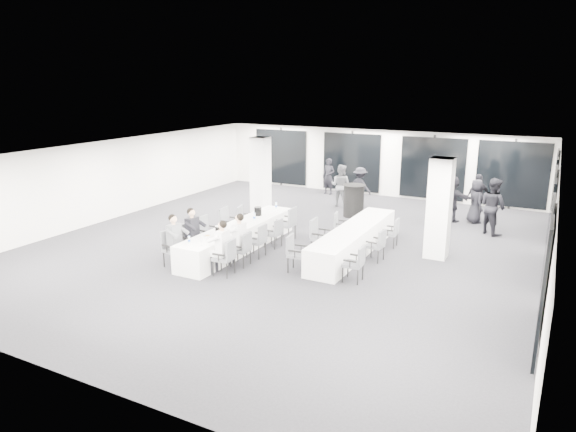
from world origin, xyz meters
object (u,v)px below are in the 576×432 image
(chair_main_right_near, at_px, (226,255))
(chair_main_right_mid, at_px, (258,239))
(chair_side_left_far, at_px, (340,224))
(chair_main_left_fourth, at_px, (228,222))
(standing_guest_e, at_px, (476,198))
(chair_main_left_second, at_px, (190,238))
(standing_guest_g, at_px, (329,174))
(standing_guest_d, at_px, (478,194))
(chair_main_left_far, at_px, (244,218))
(chair_side_right_far, at_px, (392,231))
(chair_side_left_mid, at_px, (319,234))
(chair_side_right_mid, at_px, (378,243))
(chair_main_right_second, at_px, (243,247))
(standing_guest_h, at_px, (493,203))
(chair_main_right_far, at_px, (288,222))
(chair_side_left_near, at_px, (295,251))
(banquet_table_main, at_px, (239,237))
(ice_bucket_far, at_px, (258,211))
(standing_guest_f, at_px, (452,196))
(chair_main_left_near, at_px, (172,246))
(banquet_table_side, at_px, (354,240))
(chair_side_right_near, at_px, (356,261))
(standing_guest_b, at_px, (341,183))
(cocktail_table, at_px, (354,200))
(standing_guest_c, at_px, (360,184))
(chair_main_right_fourth, at_px, (275,231))

(chair_main_right_near, bearing_deg, chair_main_right_mid, -4.30)
(chair_side_left_far, bearing_deg, chair_main_right_near, -30.44)
(chair_main_left_fourth, distance_m, standing_guest_e, 8.59)
(chair_main_left_second, distance_m, standing_guest_g, 9.46)
(chair_side_left_far, distance_m, standing_guest_d, 5.74)
(chair_main_left_far, height_order, chair_main_right_mid, chair_main_right_mid)
(chair_main_left_second, relative_size, chair_side_left_far, 1.14)
(chair_main_left_fourth, relative_size, standing_guest_g, 0.57)
(chair_side_right_far, height_order, standing_guest_e, standing_guest_e)
(chair_side_left_mid, distance_m, chair_side_right_mid, 1.68)
(chair_main_right_second, distance_m, standing_guest_h, 8.32)
(standing_guest_d, bearing_deg, chair_main_right_far, 3.68)
(chair_main_left_far, distance_m, chair_main_right_second, 3.13)
(chair_main_left_fourth, height_order, standing_guest_e, standing_guest_e)
(chair_main_right_far, distance_m, chair_side_right_mid, 3.10)
(standing_guest_d, bearing_deg, chair_side_left_near, 21.38)
(banquet_table_main, relative_size, ice_bucket_far, 18.98)
(chair_main_left_far, bearing_deg, banquet_table_main, 13.51)
(standing_guest_e, bearing_deg, standing_guest_f, 71.59)
(chair_main_left_near, height_order, standing_guest_h, standing_guest_h)
(standing_guest_g, bearing_deg, banquet_table_side, -54.66)
(banquet_table_main, bearing_deg, chair_side_right_near, -11.17)
(standing_guest_g, height_order, standing_guest_h, standing_guest_h)
(chair_main_right_second, xyz_separation_m, standing_guest_d, (4.81, 7.96, 0.39))
(standing_guest_d, relative_size, standing_guest_g, 1.04)
(banquet_table_side, relative_size, standing_guest_b, 2.67)
(chair_main_right_mid, bearing_deg, standing_guest_e, -37.40)
(chair_main_left_near, relative_size, standing_guest_e, 0.56)
(chair_main_right_second, bearing_deg, chair_side_right_far, -45.91)
(standing_guest_f, bearing_deg, chair_side_left_far, 70.24)
(standing_guest_h, bearing_deg, chair_main_right_mid, 83.77)
(cocktail_table, xyz_separation_m, chair_main_left_near, (-2.44, -7.13, -0.03))
(chair_side_right_mid, bearing_deg, chair_side_right_far, 6.27)
(chair_main_left_near, bearing_deg, standing_guest_c, 176.82)
(chair_main_right_near, height_order, standing_guest_f, standing_guest_f)
(chair_side_left_near, bearing_deg, chair_main_right_second, -84.82)
(chair_side_right_far, bearing_deg, standing_guest_c, 28.71)
(standing_guest_f, bearing_deg, standing_guest_d, -121.28)
(standing_guest_f, bearing_deg, chair_side_right_far, 90.10)
(chair_side_left_mid, relative_size, standing_guest_e, 0.59)
(chair_side_left_far, bearing_deg, chair_main_right_far, -72.48)
(banquet_table_side, xyz_separation_m, chair_main_left_second, (-3.89, -2.53, 0.19))
(standing_guest_e, bearing_deg, chair_main_left_near, 109.79)
(chair_main_right_far, xyz_separation_m, standing_guest_b, (-0.25, 4.91, 0.34))
(standing_guest_h, bearing_deg, chair_main_right_far, 72.75)
(chair_main_right_fourth, xyz_separation_m, standing_guest_h, (5.49, 4.46, 0.54))
(chair_side_right_near, bearing_deg, standing_guest_g, 25.54)
(chair_main_right_near, distance_m, chair_main_right_far, 3.36)
(banquet_table_side, bearing_deg, standing_guest_g, 118.56)
(chair_side_right_near, relative_size, standing_guest_d, 0.50)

